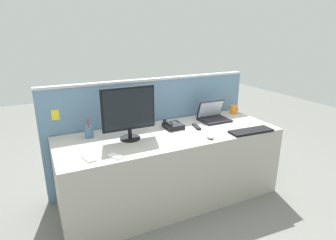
{
  "coord_description": "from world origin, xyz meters",
  "views": [
    {
      "loc": [
        -1.16,
        -2.33,
        1.7
      ],
      "look_at": [
        0.0,
        0.05,
        0.85
      ],
      "focal_mm": 30.07,
      "sensor_mm": 36.0,
      "label": 1
    }
  ],
  "objects_px": {
    "laptop": "(213,116)",
    "computer_mouse_right_hand": "(210,137)",
    "desk_phone": "(173,125)",
    "cell_phone_white_slab": "(115,156)",
    "pen_cup": "(89,132)",
    "keyboard_main": "(251,131)",
    "desktop_monitor": "(129,111)",
    "coffee_mug": "(233,110)",
    "tv_remote": "(197,127)",
    "cell_phone_silver_slab": "(89,158)"
  },
  "relations": [
    {
      "from": "laptop",
      "to": "computer_mouse_right_hand",
      "type": "height_order",
      "value": "laptop"
    },
    {
      "from": "desk_phone",
      "to": "cell_phone_white_slab",
      "type": "distance_m",
      "value": 0.84
    },
    {
      "from": "pen_cup",
      "to": "keyboard_main",
      "type": "bearing_deg",
      "value": -21.03
    },
    {
      "from": "laptop",
      "to": "keyboard_main",
      "type": "bearing_deg",
      "value": -76.48
    },
    {
      "from": "pen_cup",
      "to": "cell_phone_white_slab",
      "type": "distance_m",
      "value": 0.55
    },
    {
      "from": "desktop_monitor",
      "to": "coffee_mug",
      "type": "relative_size",
      "value": 4.22
    },
    {
      "from": "coffee_mug",
      "to": "tv_remote",
      "type": "bearing_deg",
      "value": -160.18
    },
    {
      "from": "pen_cup",
      "to": "tv_remote",
      "type": "height_order",
      "value": "pen_cup"
    },
    {
      "from": "desktop_monitor",
      "to": "cell_phone_silver_slab",
      "type": "bearing_deg",
      "value": -148.2
    },
    {
      "from": "laptop",
      "to": "cell_phone_white_slab",
      "type": "relative_size",
      "value": 2.35
    },
    {
      "from": "keyboard_main",
      "to": "tv_remote",
      "type": "distance_m",
      "value": 0.55
    },
    {
      "from": "laptop",
      "to": "cell_phone_silver_slab",
      "type": "bearing_deg",
      "value": -164.54
    },
    {
      "from": "pen_cup",
      "to": "cell_phone_white_slab",
      "type": "relative_size",
      "value": 1.39
    },
    {
      "from": "cell_phone_white_slab",
      "to": "laptop",
      "type": "bearing_deg",
      "value": -7.29
    },
    {
      "from": "desk_phone",
      "to": "pen_cup",
      "type": "relative_size",
      "value": 0.98
    },
    {
      "from": "tv_remote",
      "to": "coffee_mug",
      "type": "height_order",
      "value": "coffee_mug"
    },
    {
      "from": "keyboard_main",
      "to": "pen_cup",
      "type": "relative_size",
      "value": 2.36
    },
    {
      "from": "desktop_monitor",
      "to": "cell_phone_white_slab",
      "type": "distance_m",
      "value": 0.48
    },
    {
      "from": "cell_phone_silver_slab",
      "to": "cell_phone_white_slab",
      "type": "distance_m",
      "value": 0.21
    },
    {
      "from": "cell_phone_silver_slab",
      "to": "tv_remote",
      "type": "xyz_separation_m",
      "value": [
        1.16,
        0.26,
        0.01
      ]
    },
    {
      "from": "desktop_monitor",
      "to": "laptop",
      "type": "distance_m",
      "value": 1.06
    },
    {
      "from": "laptop",
      "to": "pen_cup",
      "type": "bearing_deg",
      "value": 176.93
    },
    {
      "from": "pen_cup",
      "to": "cell_phone_white_slab",
      "type": "height_order",
      "value": "pen_cup"
    },
    {
      "from": "keyboard_main",
      "to": "cell_phone_silver_slab",
      "type": "distance_m",
      "value": 1.58
    },
    {
      "from": "keyboard_main",
      "to": "coffee_mug",
      "type": "bearing_deg",
      "value": 70.71
    },
    {
      "from": "desktop_monitor",
      "to": "cell_phone_silver_slab",
      "type": "distance_m",
      "value": 0.57
    },
    {
      "from": "laptop",
      "to": "computer_mouse_right_hand",
      "type": "distance_m",
      "value": 0.57
    },
    {
      "from": "tv_remote",
      "to": "desk_phone",
      "type": "bearing_deg",
      "value": 170.42
    },
    {
      "from": "keyboard_main",
      "to": "cell_phone_silver_slab",
      "type": "height_order",
      "value": "keyboard_main"
    },
    {
      "from": "desk_phone",
      "to": "pen_cup",
      "type": "height_order",
      "value": "pen_cup"
    },
    {
      "from": "desktop_monitor",
      "to": "desk_phone",
      "type": "height_order",
      "value": "desktop_monitor"
    },
    {
      "from": "desktop_monitor",
      "to": "keyboard_main",
      "type": "relative_size",
      "value": 1.11
    },
    {
      "from": "computer_mouse_right_hand",
      "to": "tv_remote",
      "type": "xyz_separation_m",
      "value": [
        0.04,
        0.32,
        -0.01
      ]
    },
    {
      "from": "laptop",
      "to": "coffee_mug",
      "type": "distance_m",
      "value": 0.38
    },
    {
      "from": "computer_mouse_right_hand",
      "to": "cell_phone_silver_slab",
      "type": "xyz_separation_m",
      "value": [
        -1.12,
        0.05,
        -0.01
      ]
    },
    {
      "from": "desktop_monitor",
      "to": "pen_cup",
      "type": "height_order",
      "value": "desktop_monitor"
    },
    {
      "from": "pen_cup",
      "to": "tv_remote",
      "type": "bearing_deg",
      "value": -11.35
    },
    {
      "from": "laptop",
      "to": "desk_phone",
      "type": "bearing_deg",
      "value": -175.18
    },
    {
      "from": "desktop_monitor",
      "to": "pen_cup",
      "type": "bearing_deg",
      "value": 148.08
    },
    {
      "from": "laptop",
      "to": "desk_phone",
      "type": "xyz_separation_m",
      "value": [
        -0.53,
        -0.04,
        -0.02
      ]
    },
    {
      "from": "laptop",
      "to": "cell_phone_white_slab",
      "type": "height_order",
      "value": "laptop"
    },
    {
      "from": "laptop",
      "to": "pen_cup",
      "type": "height_order",
      "value": "laptop"
    },
    {
      "from": "desk_phone",
      "to": "keyboard_main",
      "type": "bearing_deg",
      "value": -34.76
    },
    {
      "from": "laptop",
      "to": "keyboard_main",
      "type": "height_order",
      "value": "laptop"
    },
    {
      "from": "desk_phone",
      "to": "computer_mouse_right_hand",
      "type": "height_order",
      "value": "desk_phone"
    },
    {
      "from": "desktop_monitor",
      "to": "laptop",
      "type": "bearing_deg",
      "value": 7.5
    },
    {
      "from": "cell_phone_white_slab",
      "to": "coffee_mug",
      "type": "relative_size",
      "value": 1.16
    },
    {
      "from": "desk_phone",
      "to": "cell_phone_silver_slab",
      "type": "height_order",
      "value": "desk_phone"
    },
    {
      "from": "laptop",
      "to": "cell_phone_silver_slab",
      "type": "relative_size",
      "value": 2.1
    },
    {
      "from": "coffee_mug",
      "to": "computer_mouse_right_hand",
      "type": "bearing_deg",
      "value": -141.98
    }
  ]
}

